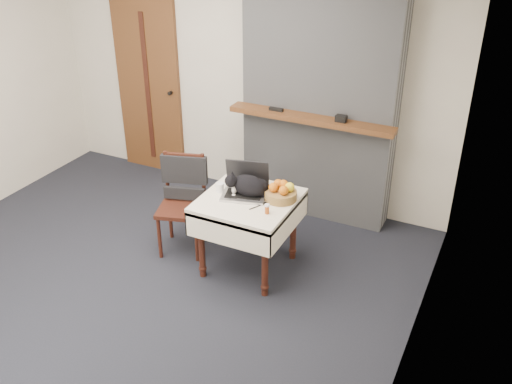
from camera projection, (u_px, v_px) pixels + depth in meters
ground at (140, 282)px, 4.93m from camera, size 4.50×4.50×0.00m
room_shell at (154, 69)px, 4.47m from camera, size 4.52×4.01×2.61m
door at (149, 88)px, 6.49m from camera, size 0.82×0.10×2.00m
chimney at (320, 92)px, 5.44m from camera, size 1.62×0.48×2.60m
side_table at (248, 210)px, 4.86m from camera, size 0.78×0.78×0.70m
laptop at (245, 186)px, 4.86m from camera, size 0.44×0.40×0.28m
cat at (250, 186)px, 4.81m from camera, size 0.46×0.29×0.22m
cream_jar at (220, 187)px, 4.90m from camera, size 0.07×0.07×0.08m
pill_bottle at (267, 209)px, 4.57m from camera, size 0.04×0.04×0.08m
fruit_basket at (281, 192)px, 4.77m from camera, size 0.27×0.27×0.15m
desk_clutter at (265, 203)px, 4.74m from camera, size 0.11×0.12×0.01m
chair at (183, 189)px, 5.20m from camera, size 0.51×0.51×0.91m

